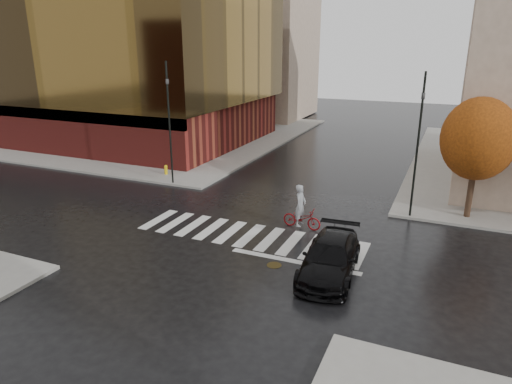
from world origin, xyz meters
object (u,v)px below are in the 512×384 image
(sedan, at_px, (330,258))
(traffic_light_ne, at_px, (419,136))
(traffic_light_nw, at_px, (169,114))
(fire_hydrant, at_px, (166,169))
(cyclist, at_px, (301,214))

(sedan, height_order, traffic_light_ne, traffic_light_ne)
(traffic_light_nw, height_order, traffic_light_ne, traffic_light_nw)
(sedan, height_order, fire_hydrant, sedan)
(cyclist, relative_size, fire_hydrant, 3.38)
(fire_hydrant, bearing_deg, sedan, -33.24)
(traffic_light_ne, xyz_separation_m, fire_hydrant, (-17.12, 1.55, -4.08))
(traffic_light_nw, bearing_deg, fire_hydrant, -151.25)
(cyclist, distance_m, traffic_light_ne, 7.39)
(sedan, relative_size, traffic_light_nw, 0.65)
(sedan, height_order, traffic_light_nw, traffic_light_nw)
(sedan, distance_m, traffic_light_ne, 9.28)
(traffic_light_nw, bearing_deg, traffic_light_ne, 72.69)
(traffic_light_ne, distance_m, fire_hydrant, 17.66)
(sedan, distance_m, traffic_light_nw, 15.93)
(traffic_light_ne, bearing_deg, traffic_light_nw, -22.75)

